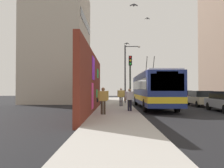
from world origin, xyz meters
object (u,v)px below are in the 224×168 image
object	(u,v)px
pedestrian_near_wall	(103,98)
pedestrian_midblock	(121,95)
city_bus	(153,89)
parked_car_red	(182,96)
parked_car_champagne	(200,98)
traffic_light	(130,73)
pedestrian_at_curb	(130,98)
street_lamp	(127,70)

from	to	relation	value
pedestrian_near_wall	pedestrian_midblock	size ratio (longest dim) A/B	1.00
city_bus	parked_car_red	size ratio (longest dim) A/B	2.43
parked_car_champagne	pedestrian_midblock	bearing A→B (deg)	103.27
parked_car_red	traffic_light	distance (m)	12.41
parked_car_champagne	pedestrian_at_curb	bearing A→B (deg)	130.88
pedestrian_midblock	street_lamp	size ratio (longest dim) A/B	0.25
pedestrian_at_curb	traffic_light	size ratio (longest dim) A/B	0.36
pedestrian_midblock	city_bus	bearing A→B (deg)	-98.41
street_lamp	pedestrian_midblock	bearing A→B (deg)	171.74
city_bus	pedestrian_near_wall	distance (m)	7.89
parked_car_red	traffic_light	world-z (taller)	traffic_light
parked_car_red	pedestrian_midblock	xyz separation A→B (m)	(-8.14, 8.10, 0.32)
parked_car_champagne	parked_car_red	distance (m)	6.23
parked_car_red	city_bus	bearing A→B (deg)	148.75
parked_car_red	street_lamp	size ratio (longest dim) A/B	0.71
pedestrian_near_wall	city_bus	bearing A→B (deg)	-32.69
traffic_light	pedestrian_at_curb	bearing A→B (deg)	175.12
street_lamp	traffic_light	bearing A→B (deg)	179.15
city_bus	pedestrian_midblock	size ratio (longest dim) A/B	6.94
pedestrian_near_wall	pedestrian_at_curb	bearing A→B (deg)	-37.75
parked_car_red	street_lamp	xyz separation A→B (m)	(-2.20, 7.24, 3.26)
city_bus	street_lamp	size ratio (longest dim) A/B	1.72
pedestrian_near_wall	street_lamp	xyz separation A→B (m)	(12.99, -2.21, 2.95)
parked_car_red	pedestrian_near_wall	world-z (taller)	pedestrian_near_wall
parked_car_champagne	parked_car_red	xyz separation A→B (m)	(6.23, -0.00, 0.00)
pedestrian_near_wall	pedestrian_midblock	world-z (taller)	pedestrian_midblock
parked_car_champagne	pedestrian_at_curb	distance (m)	10.07
parked_car_red	pedestrian_at_curb	size ratio (longest dim) A/B	2.99
city_bus	pedestrian_at_curb	size ratio (longest dim) A/B	7.27
city_bus	pedestrian_midblock	world-z (taller)	city_bus
parked_car_champagne	traffic_light	size ratio (longest dim) A/B	0.96
traffic_light	city_bus	bearing A→B (deg)	-61.77
pedestrian_near_wall	traffic_light	xyz separation A→B (m)	(5.46, -2.10, 2.02)
city_bus	parked_car_red	xyz separation A→B (m)	(8.57, -5.20, -0.93)
city_bus	parked_car_red	bearing A→B (deg)	-31.25
pedestrian_midblock	traffic_light	distance (m)	2.67
pedestrian_at_curb	street_lamp	distance (m)	11.05
pedestrian_at_curb	pedestrian_midblock	size ratio (longest dim) A/B	0.96
pedestrian_at_curb	pedestrian_midblock	xyz separation A→B (m)	(4.68, 0.49, 0.06)
parked_car_red	pedestrian_at_curb	world-z (taller)	pedestrian_at_curb
pedestrian_at_curb	pedestrian_near_wall	xyz separation A→B (m)	(-2.37, 1.83, 0.05)
pedestrian_at_curb	pedestrian_near_wall	distance (m)	2.99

